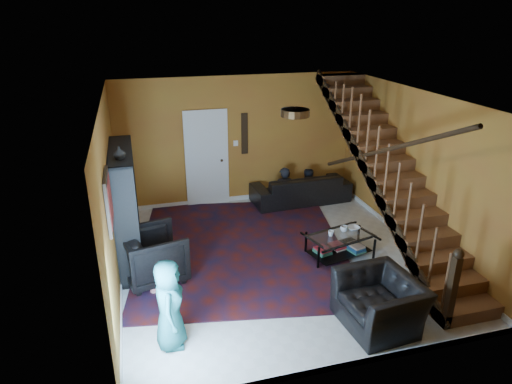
{
  "coord_description": "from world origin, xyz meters",
  "views": [
    {
      "loc": [
        -2.16,
        -6.65,
        4.06
      ],
      "look_at": [
        -0.23,
        0.4,
        1.13
      ],
      "focal_mm": 32.0,
      "sensor_mm": 36.0,
      "label": 1
    }
  ],
  "objects_px": {
    "sofa": "(301,188)",
    "armchair_left": "(154,255)",
    "bookshelf": "(127,210)",
    "coffee_table": "(340,244)",
    "armchair_right": "(379,302)"
  },
  "relations": [
    {
      "from": "armchair_right",
      "to": "sofa",
      "type": "bearing_deg",
      "value": 168.72
    },
    {
      "from": "sofa",
      "to": "armchair_left",
      "type": "xyz_separation_m",
      "value": [
        -3.38,
        -2.4,
        0.11
      ]
    },
    {
      "from": "sofa",
      "to": "coffee_table",
      "type": "xyz_separation_m",
      "value": [
        -0.22,
        -2.53,
        -0.08
      ]
    },
    {
      "from": "bookshelf",
      "to": "armchair_left",
      "type": "relative_size",
      "value": 2.13
    },
    {
      "from": "bookshelf",
      "to": "armchair_right",
      "type": "height_order",
      "value": "bookshelf"
    },
    {
      "from": "bookshelf",
      "to": "armchair_right",
      "type": "bearing_deg",
      "value": -39.53
    },
    {
      "from": "bookshelf",
      "to": "sofa",
      "type": "relative_size",
      "value": 0.92
    },
    {
      "from": "armchair_left",
      "to": "coffee_table",
      "type": "xyz_separation_m",
      "value": [
        3.17,
        -0.13,
        -0.19
      ]
    },
    {
      "from": "sofa",
      "to": "coffee_table",
      "type": "relative_size",
      "value": 1.79
    },
    {
      "from": "sofa",
      "to": "armchair_left",
      "type": "distance_m",
      "value": 4.15
    },
    {
      "from": "bookshelf",
      "to": "sofa",
      "type": "bearing_deg",
      "value": 24.45
    },
    {
      "from": "bookshelf",
      "to": "armchair_left",
      "type": "bearing_deg",
      "value": -63.16
    },
    {
      "from": "sofa",
      "to": "armchair_right",
      "type": "distance_m",
      "value": 4.41
    },
    {
      "from": "coffee_table",
      "to": "bookshelf",
      "type": "bearing_deg",
      "value": 166.69
    },
    {
      "from": "sofa",
      "to": "coffee_table",
      "type": "bearing_deg",
      "value": 81.93
    }
  ]
}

